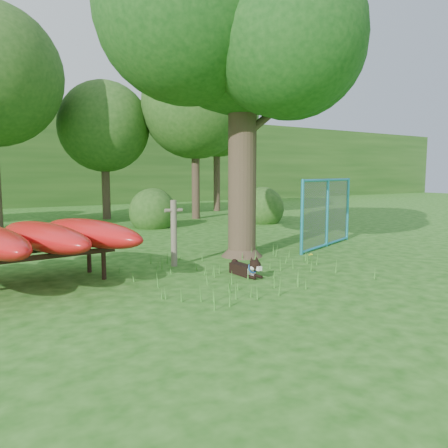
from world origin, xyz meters
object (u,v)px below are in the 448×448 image
fence_section (327,213)px  husky_dog (247,268)px  oak_tree (240,16)px  kayak_rack (18,239)px

fence_section → husky_dog: bearing=-178.1°
oak_tree → husky_dog: 5.99m
oak_tree → fence_section: 5.59m
fence_section → kayak_rack: bearing=159.9°
oak_tree → fence_section: size_ratio=2.70×
kayak_rack → husky_dog: size_ratio=4.06×
oak_tree → husky_dog: bearing=-121.0°
husky_dog → fence_section: 4.43m
oak_tree → kayak_rack: bearing=-176.6°
husky_dog → fence_section: (4.01, 1.71, 0.80)m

